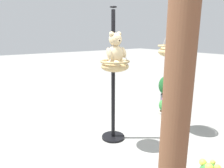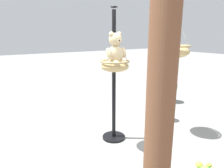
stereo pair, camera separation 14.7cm
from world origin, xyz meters
The scene contains 8 objects.
ground_plane centered at (0.00, 0.00, 0.00)m, with size 40.00×40.00×0.00m, color gray.
display_pole_central centered at (-0.21, -0.20, 0.76)m, with size 0.44×0.44×2.44m.
hanging_basket_with_teddy centered at (-0.06, 0.05, 1.48)m, with size 0.49×0.49×0.58m.
teddy_bear centered at (-0.06, 0.08, 1.71)m, with size 0.37×0.34×0.54m.
hanging_basket_left_high centered at (-1.31, 0.24, 1.67)m, with size 0.57×0.57×0.77m.
greenhouse_pillar_right centered at (1.00, 2.06, 1.40)m, with size 0.32×0.32×2.90m.
potted_plant_flowering_red centered at (-1.73, -0.21, 0.26)m, with size 0.28×0.28×0.55m.
potted_plant_small_succulent centered at (-2.86, -1.11, 0.43)m, with size 0.42×0.42×0.77m.
Camera 2 is at (1.85, 2.83, 1.97)m, focal length 32.79 mm.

